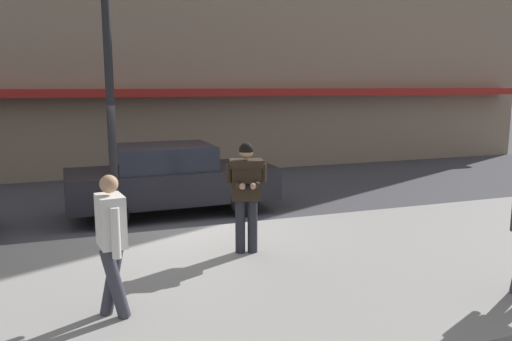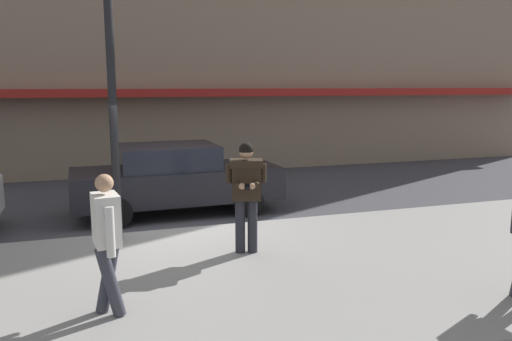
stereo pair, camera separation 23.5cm
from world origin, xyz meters
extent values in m
plane|color=#3D3D42|center=(0.00, 0.00, 0.00)|extent=(80.00, 80.00, 0.00)
cube|color=gray|center=(1.00, -2.85, 0.07)|extent=(32.00, 5.30, 0.14)
cube|color=silver|center=(1.00, 0.05, 0.00)|extent=(28.00, 0.12, 0.01)
cube|color=maroon|center=(1.00, 6.15, 2.60)|extent=(26.60, 0.70, 0.24)
cube|color=black|center=(0.19, 1.53, 0.67)|extent=(4.55, 1.95, 0.70)
cube|color=black|center=(0.02, 1.52, 1.28)|extent=(2.12, 1.70, 0.52)
cylinder|color=black|center=(1.56, 2.43, 0.32)|extent=(0.65, 0.24, 0.64)
cylinder|color=black|center=(1.61, 0.72, 0.32)|extent=(0.65, 0.24, 0.64)
cylinder|color=black|center=(-1.22, 2.34, 0.32)|extent=(0.65, 0.24, 0.64)
cylinder|color=black|center=(-1.17, 0.63, 0.32)|extent=(0.65, 0.24, 0.64)
cylinder|color=#23232B|center=(0.87, -1.94, 0.58)|extent=(0.16, 0.16, 0.88)
cylinder|color=#23232B|center=(0.68, -1.90, 0.58)|extent=(0.16, 0.16, 0.88)
cube|color=black|center=(0.78, -1.92, 1.34)|extent=(0.52, 0.40, 0.64)
cube|color=black|center=(0.78, -1.92, 1.61)|extent=(0.59, 0.46, 0.12)
cylinder|color=black|center=(1.04, -1.99, 1.45)|extent=(0.11, 0.11, 0.30)
cylinder|color=black|center=(0.88, -2.11, 1.30)|extent=(0.17, 0.32, 0.10)
sphere|color=tan|center=(0.78, -2.23, 1.30)|extent=(0.10, 0.10, 0.10)
cylinder|color=black|center=(0.52, -1.85, 1.45)|extent=(0.11, 0.11, 0.30)
cylinder|color=black|center=(0.59, -2.04, 1.30)|extent=(0.17, 0.32, 0.10)
sphere|color=tan|center=(0.63, -2.19, 1.30)|extent=(0.10, 0.10, 0.10)
cube|color=black|center=(0.70, -2.25, 1.30)|extent=(0.11, 0.16, 0.07)
sphere|color=tan|center=(0.77, -1.95, 1.80)|extent=(0.22, 0.22, 0.22)
sphere|color=black|center=(0.77, -1.95, 1.83)|extent=(0.23, 0.23, 0.23)
cylinder|color=#33333D|center=(-1.42, -3.47, 0.57)|extent=(0.34, 0.19, 0.87)
cylinder|color=#33333D|center=(-1.39, -3.65, 0.57)|extent=(0.34, 0.19, 0.87)
cube|color=silver|center=(-1.40, -3.56, 1.30)|extent=(0.34, 0.46, 0.60)
cylinder|color=silver|center=(-1.44, -3.31, 1.22)|extent=(0.10, 0.10, 0.58)
cylinder|color=silver|center=(-1.37, -3.81, 1.22)|extent=(0.10, 0.10, 0.58)
sphere|color=tan|center=(-1.40, -3.56, 1.73)|extent=(0.21, 0.21, 0.21)
cylinder|color=black|center=(-1.18, -0.65, 2.44)|extent=(0.14, 0.14, 4.60)
camera|label=1|loc=(-1.68, -9.33, 2.83)|focal=35.00mm
camera|label=2|loc=(-1.45, -9.40, 2.83)|focal=35.00mm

